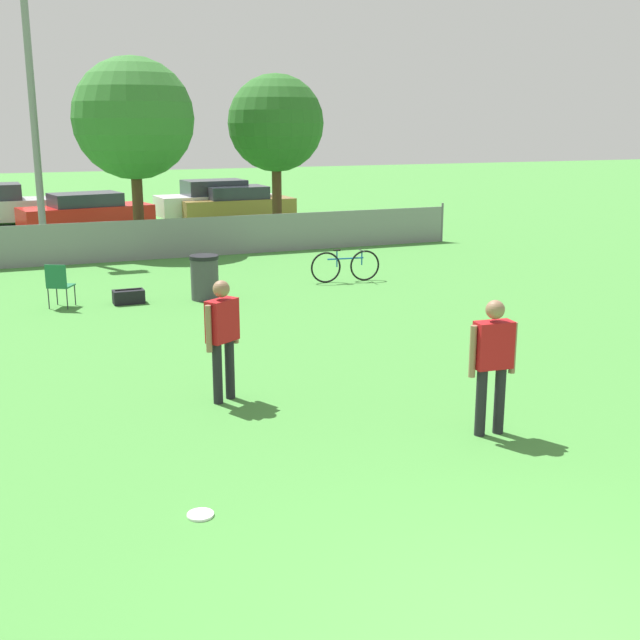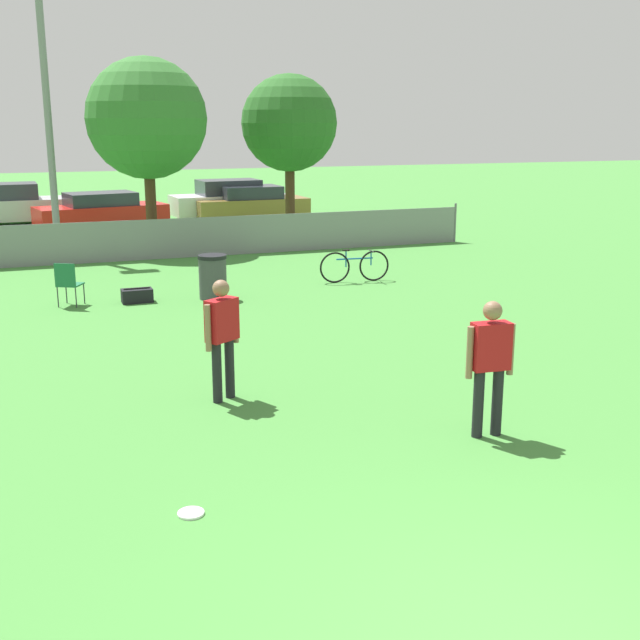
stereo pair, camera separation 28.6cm
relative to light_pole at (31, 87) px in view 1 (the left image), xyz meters
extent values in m
cube|color=gray|center=(2.16, -1.97, -4.07)|extent=(19.38, 0.03, 1.10)
cylinder|color=slate|center=(11.85, -1.97, -4.01)|extent=(0.07, 0.07, 1.21)
cylinder|color=gray|center=(0.00, 0.00, -0.92)|extent=(0.20, 0.20, 7.41)
cylinder|color=#4C331E|center=(2.73, 0.17, -3.38)|extent=(0.32, 0.32, 2.47)
sphere|color=#33702D|center=(2.73, 0.17, -0.83)|extent=(3.50, 3.50, 3.50)
cylinder|color=#4C331E|center=(7.56, 1.55, -3.38)|extent=(0.32, 0.32, 2.47)
sphere|color=#286023|center=(7.56, 1.55, -0.97)|extent=(3.15, 3.15, 3.15)
cylinder|color=black|center=(3.98, -16.25, -4.20)|extent=(0.13, 0.13, 0.84)
cylinder|color=black|center=(4.23, -16.27, -4.20)|extent=(0.13, 0.13, 0.84)
cube|color=#B21419|center=(4.10, -16.26, -3.49)|extent=(0.47, 0.26, 0.57)
sphere|color=#8C664C|center=(4.10, -16.26, -3.06)|extent=(0.23, 0.23, 0.23)
cylinder|color=#8C664C|center=(3.83, -16.23, -3.55)|extent=(0.08, 0.08, 0.63)
cylinder|color=#8C664C|center=(4.37, -16.28, -3.55)|extent=(0.08, 0.08, 0.63)
cylinder|color=black|center=(1.34, -13.95, -4.20)|extent=(0.13, 0.13, 0.84)
cylinder|color=black|center=(1.55, -13.81, -4.20)|extent=(0.13, 0.13, 0.84)
cube|color=#B21419|center=(1.44, -13.88, -3.49)|extent=(0.50, 0.43, 0.57)
sphere|color=#8C664C|center=(1.44, -13.88, -3.06)|extent=(0.23, 0.23, 0.23)
cylinder|color=#8C664C|center=(1.22, -14.03, -3.55)|extent=(0.08, 0.08, 0.63)
cylinder|color=#8C664C|center=(1.67, -13.73, -3.55)|extent=(0.08, 0.08, 0.63)
cylinder|color=white|center=(0.34, -16.99, -4.61)|extent=(0.26, 0.26, 0.03)
torus|color=white|center=(0.34, -16.99, -4.60)|extent=(0.26, 0.26, 0.03)
cylinder|color=#333338|center=(0.15, -7.06, -4.41)|extent=(0.02, 0.02, 0.42)
cylinder|color=#333338|center=(-0.19, -6.87, -4.41)|extent=(0.02, 0.02, 0.42)
cylinder|color=#333338|center=(-0.03, -7.40, -4.41)|extent=(0.02, 0.02, 0.42)
cylinder|color=#333338|center=(-0.38, -7.21, -4.41)|extent=(0.02, 0.02, 0.42)
cube|color=#1E663F|center=(-0.11, -7.14, -4.18)|extent=(0.60, 0.60, 0.03)
cube|color=#1E663F|center=(-0.21, -7.32, -3.93)|extent=(0.40, 0.23, 0.46)
torus|color=black|center=(5.86, -6.83, -4.25)|extent=(0.73, 0.12, 0.73)
torus|color=black|center=(6.82, -6.93, -4.25)|extent=(0.73, 0.12, 0.73)
cylinder|color=#195999|center=(6.34, -6.88, -4.06)|extent=(0.89, 0.13, 0.04)
cylinder|color=#195999|center=(6.13, -6.85, -4.06)|extent=(0.03, 0.03, 0.38)
cylinder|color=#195999|center=(6.75, -6.92, -4.06)|extent=(0.03, 0.03, 0.34)
cube|color=black|center=(6.13, -6.85, -3.85)|extent=(0.17, 0.08, 0.04)
cylinder|color=black|center=(6.75, -6.92, -3.89)|extent=(0.07, 0.44, 0.03)
cylinder|color=#3F3F44|center=(2.78, -7.51, -4.18)|extent=(0.59, 0.59, 0.87)
cylinder|color=black|center=(2.78, -7.51, -3.71)|extent=(0.62, 0.62, 0.08)
cube|color=black|center=(1.20, -7.31, -4.48)|extent=(0.63, 0.35, 0.29)
cube|color=black|center=(1.20, -7.31, -4.32)|extent=(0.54, 0.04, 0.02)
cylinder|color=black|center=(-0.10, 8.39, -4.29)|extent=(0.65, 0.20, 0.65)
cylinder|color=black|center=(-0.05, 6.79, -4.29)|extent=(0.65, 0.20, 0.65)
cylinder|color=black|center=(2.99, 6.34, -4.30)|extent=(0.65, 0.29, 0.63)
cylinder|color=black|center=(3.26, 4.86, -4.30)|extent=(0.65, 0.29, 0.63)
cylinder|color=black|center=(0.26, 5.83, -4.30)|extent=(0.65, 0.29, 0.63)
cylinder|color=black|center=(0.54, 4.35, -4.30)|extent=(0.65, 0.29, 0.63)
cube|color=red|center=(1.76, 5.34, -4.11)|extent=(4.71, 2.52, 0.60)
cube|color=#2D333D|center=(1.76, 5.34, -3.58)|extent=(2.57, 1.92, 0.45)
cylinder|color=black|center=(8.00, 7.23, -4.28)|extent=(0.68, 0.22, 0.67)
cylinder|color=black|center=(8.09, 5.77, -4.28)|extent=(0.68, 0.22, 0.67)
cylinder|color=black|center=(5.28, 7.06, -4.28)|extent=(0.68, 0.22, 0.67)
cylinder|color=black|center=(5.37, 5.60, -4.28)|extent=(0.68, 0.22, 0.67)
cube|color=white|center=(6.68, 6.42, -4.04)|extent=(4.49, 1.95, 0.75)
cube|color=#2D333D|center=(6.68, 6.42, -3.38)|extent=(2.37, 1.62, 0.56)
cylinder|color=black|center=(8.65, 6.50, -4.29)|extent=(0.67, 0.20, 0.67)
cylinder|color=black|center=(8.69, 4.96, -4.29)|extent=(0.67, 0.20, 0.67)
cylinder|color=black|center=(5.99, 6.43, -4.29)|extent=(0.67, 0.20, 0.67)
cylinder|color=black|center=(6.03, 4.89, -4.29)|extent=(0.67, 0.20, 0.67)
cube|color=olive|center=(7.34, 5.70, -4.08)|extent=(4.33, 1.87, 0.62)
cube|color=#2D333D|center=(7.34, 5.70, -3.54)|extent=(2.27, 1.61, 0.47)
camera|label=1|loc=(-1.24, -23.95, -0.92)|focal=45.00mm
camera|label=2|loc=(-0.97, -24.05, -0.92)|focal=45.00mm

